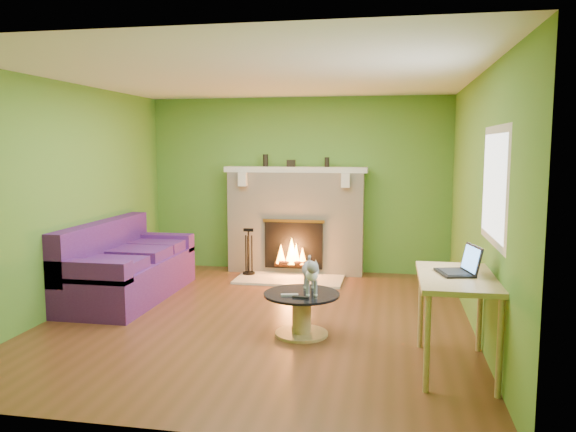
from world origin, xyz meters
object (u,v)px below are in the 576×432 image
Objects in this scene: coffee_table at (302,311)px; desk at (457,287)px; cat at (310,274)px; sofa at (125,268)px.

coffee_table is 1.62m from desk.
cat is (-1.33, 0.68, -0.10)m from desk.
cat is at bearing 32.01° from coffee_table.
sofa reaches higher than desk.
desk is (3.81, -1.63, 0.35)m from sofa.
coffee_table is at bearing 155.95° from desk.
coffee_table is at bearing -22.71° from sofa.
sofa is at bearing 156.79° from desk.
cat is (2.47, -0.95, 0.25)m from sofa.
desk is (1.41, -0.63, 0.47)m from coffee_table.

